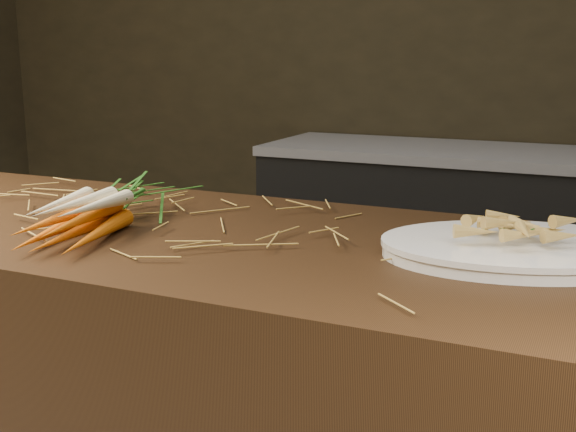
{
  "coord_description": "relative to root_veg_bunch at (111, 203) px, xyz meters",
  "views": [
    {
      "loc": [
        0.8,
        -0.85,
        1.23
      ],
      "look_at": [
        0.3,
        0.24,
        0.96
      ],
      "focal_mm": 45.0,
      "sensor_mm": 36.0,
      "label": 1
    }
  ],
  "objects": [
    {
      "name": "root_veg_bunch",
      "position": [
        0.0,
        0.0,
        0.0
      ],
      "size": [
        0.24,
        0.51,
        0.09
      ],
      "rotation": [
        0.0,
        0.0,
        0.17
      ],
      "color": "#C04A00",
      "rests_on": "main_counter"
    },
    {
      "name": "back_counter",
      "position": [
        0.39,
        1.91,
        -0.52
      ],
      "size": [
        1.82,
        0.62,
        0.84
      ],
      "color": "black",
      "rests_on": "ground"
    },
    {
      "name": "straw_bedding",
      "position": [
        0.09,
        0.03,
        -0.04
      ],
      "size": [
        1.4,
        0.6,
        0.02
      ],
      "primitive_type": null,
      "color": "#A18039",
      "rests_on": "main_counter"
    },
    {
      "name": "serving_platter",
      "position": [
        0.76,
        0.09,
        -0.03
      ],
      "size": [
        0.53,
        0.44,
        0.02
      ],
      "primitive_type": null,
      "rotation": [
        0.0,
        0.0,
        0.36
      ],
      "color": "white",
      "rests_on": "main_counter"
    },
    {
      "name": "roasted_veg_heap",
      "position": [
        0.76,
        0.09,
        0.0
      ],
      "size": [
        0.26,
        0.23,
        0.05
      ],
      "primitive_type": null,
      "rotation": [
        0.0,
        0.0,
        0.36
      ],
      "color": "tan",
      "rests_on": "serving_platter"
    }
  ]
}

